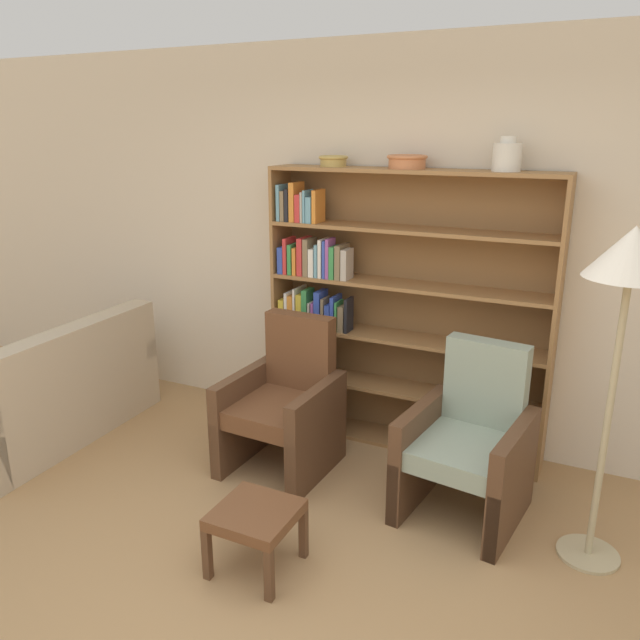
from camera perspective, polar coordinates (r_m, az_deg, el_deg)
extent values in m
cube|color=beige|center=(4.35, 9.16, 6.39)|extent=(12.00, 0.06, 2.75)
cube|color=olive|center=(4.65, -3.45, 2.03)|extent=(0.02, 0.30, 1.92)
cube|color=olive|center=(4.10, 20.65, -1.12)|extent=(0.02, 0.30, 1.92)
cube|color=olive|center=(4.11, 8.39, 13.34)|extent=(1.89, 0.30, 0.02)
cube|color=olive|center=(4.64, 7.37, -10.75)|extent=(1.89, 0.30, 0.03)
cube|color=brown|center=(4.41, 8.43, 1.04)|extent=(1.89, 0.01, 1.92)
cube|color=gold|center=(4.86, -3.20, -7.83)|extent=(0.02, 0.13, 0.19)
cube|color=#388C47|center=(4.85, -2.90, -7.80)|extent=(0.03, 0.13, 0.21)
cube|color=red|center=(4.83, -2.37, -7.41)|extent=(0.04, 0.17, 0.28)
cube|color=#669EB2|center=(4.82, -2.05, -8.23)|extent=(0.03, 0.12, 0.16)
cube|color=white|center=(4.81, -1.57, -7.50)|extent=(0.02, 0.20, 0.28)
cube|color=red|center=(4.80, -1.30, -8.18)|extent=(0.04, 0.16, 0.18)
cube|color=#334CB2|center=(4.79, -0.77, -8.19)|extent=(0.04, 0.18, 0.19)
cube|color=white|center=(4.76, -0.44, -8.43)|extent=(0.03, 0.13, 0.19)
cube|color=black|center=(4.76, 0.09, -8.51)|extent=(0.04, 0.18, 0.16)
cube|color=#7F6B4C|center=(4.73, 0.39, -8.41)|extent=(0.02, 0.14, 0.21)
cube|color=black|center=(4.70, 0.75, -8.37)|extent=(0.04, 0.13, 0.24)
cube|color=#669EB2|center=(4.69, 1.08, -8.41)|extent=(0.02, 0.14, 0.24)
cube|color=olive|center=(4.46, 7.56, -6.21)|extent=(1.89, 0.30, 0.03)
cube|color=orange|center=(4.71, -3.15, -3.32)|extent=(0.03, 0.16, 0.20)
cube|color=white|center=(4.69, -2.78, -3.15)|extent=(0.03, 0.15, 0.24)
cube|color=#B2A899|center=(4.69, -2.32, -3.37)|extent=(0.03, 0.18, 0.21)
cube|color=gold|center=(4.68, -2.03, -3.63)|extent=(0.02, 0.18, 0.17)
cube|color=#7F6B4C|center=(4.67, -1.67, -3.44)|extent=(0.02, 0.19, 0.21)
cube|color=red|center=(4.66, -1.36, -3.32)|extent=(0.03, 0.19, 0.24)
cube|color=#994C99|center=(4.64, -1.04, -3.75)|extent=(0.02, 0.17, 0.18)
cube|color=#4C756B|center=(4.61, -0.84, -3.54)|extent=(0.03, 0.14, 0.24)
cube|color=#4C756B|center=(4.62, -0.32, -3.93)|extent=(0.03, 0.17, 0.17)
cube|color=olive|center=(4.33, 7.75, -1.65)|extent=(1.89, 0.30, 0.02)
cube|color=gold|center=(4.60, -3.16, 0.94)|extent=(0.04, 0.16, 0.18)
cube|color=white|center=(4.58, -2.67, 1.24)|extent=(0.02, 0.18, 0.24)
cube|color=orange|center=(4.55, -2.43, 1.00)|extent=(0.04, 0.13, 0.22)
cube|color=white|center=(4.55, -1.87, 1.40)|extent=(0.02, 0.20, 0.27)
cube|color=gold|center=(4.54, -1.46, 1.09)|extent=(0.04, 0.19, 0.23)
cube|color=#388C47|center=(4.49, -1.13, 1.17)|extent=(0.04, 0.13, 0.27)
cube|color=#B2A899|center=(4.50, -0.59, 0.64)|extent=(0.02, 0.17, 0.18)
cube|color=#994C99|center=(4.48, -0.34, 0.58)|extent=(0.02, 0.15, 0.19)
cube|color=#334CB2|center=(4.46, 0.07, 1.03)|extent=(0.04, 0.15, 0.27)
cube|color=#7F6B4C|center=(4.43, 0.50, 0.66)|extent=(0.02, 0.13, 0.23)
cube|color=#334CB2|center=(4.44, 1.00, 0.38)|extent=(0.04, 0.15, 0.18)
cube|color=#334CB2|center=(4.41, 1.46, 0.71)|extent=(0.03, 0.16, 0.25)
cube|color=#388C47|center=(4.39, 1.72, 0.41)|extent=(0.02, 0.13, 0.21)
cube|color=#7F6B4C|center=(4.40, 2.27, 0.24)|extent=(0.04, 0.16, 0.19)
cube|color=black|center=(4.36, 2.64, 0.46)|extent=(0.02, 0.12, 0.24)
cube|color=olive|center=(4.23, 7.96, 3.16)|extent=(1.89, 0.30, 0.02)
cube|color=#334CB2|center=(4.50, -3.27, 5.55)|extent=(0.04, 0.15, 0.19)
cube|color=red|center=(4.48, -2.82, 5.94)|extent=(0.03, 0.16, 0.25)
cube|color=#388C47|center=(4.47, -2.43, 5.64)|extent=(0.03, 0.15, 0.21)
cube|color=orange|center=(4.47, -1.88, 5.52)|extent=(0.03, 0.19, 0.19)
cube|color=red|center=(4.43, -1.43, 5.89)|extent=(0.04, 0.17, 0.26)
cube|color=#7F6B4C|center=(4.41, -0.95, 5.81)|extent=(0.04, 0.16, 0.26)
cube|color=white|center=(4.38, -0.51, 5.32)|extent=(0.04, 0.13, 0.20)
cube|color=#669EB2|center=(4.36, -0.09, 5.48)|extent=(0.02, 0.12, 0.23)
cube|color=white|center=(4.36, 0.36, 5.72)|extent=(0.02, 0.16, 0.27)
cube|color=#334CB2|center=(4.33, 0.64, 5.61)|extent=(0.02, 0.12, 0.26)
cube|color=#994C99|center=(4.32, 0.94, 5.67)|extent=(0.02, 0.12, 0.28)
cube|color=#388C47|center=(4.32, 1.39, 5.32)|extent=(0.04, 0.14, 0.22)
cube|color=#7F6B4C|center=(4.32, 2.03, 5.38)|extent=(0.04, 0.18, 0.24)
cube|color=#B2A899|center=(4.28, 2.48, 5.12)|extent=(0.04, 0.13, 0.21)
cube|color=olive|center=(4.15, 8.17, 8.18)|extent=(1.89, 0.30, 0.02)
cube|color=#669EB2|center=(4.45, -3.43, 10.69)|extent=(0.02, 0.16, 0.25)
cube|color=#7F6B4C|center=(4.45, -2.97, 10.43)|extent=(0.03, 0.19, 0.21)
cube|color=black|center=(4.43, -2.61, 10.50)|extent=(0.03, 0.17, 0.22)
cube|color=orange|center=(4.40, -2.16, 10.76)|extent=(0.04, 0.17, 0.27)
cube|color=red|center=(4.37, -1.74, 10.20)|extent=(0.04, 0.13, 0.19)
cube|color=#B2A899|center=(4.38, -1.22, 10.34)|extent=(0.02, 0.19, 0.21)
cube|color=#669EB2|center=(4.35, -1.12, 10.37)|extent=(0.02, 0.14, 0.22)
cube|color=#669EB2|center=(4.35, -0.63, 10.09)|extent=(0.04, 0.17, 0.18)
cube|color=orange|center=(4.32, -0.14, 10.36)|extent=(0.03, 0.16, 0.22)
cylinder|color=tan|center=(4.31, 1.23, 14.29)|extent=(0.18, 0.18, 0.07)
torus|color=tan|center=(4.31, 1.23, 14.64)|extent=(0.20, 0.20, 0.02)
cylinder|color=#C67547|center=(4.12, 7.97, 14.09)|extent=(0.23, 0.23, 0.08)
torus|color=#C67547|center=(4.12, 7.99, 14.56)|extent=(0.26, 0.26, 0.02)
cylinder|color=silver|center=(3.97, 16.71, 14.06)|extent=(0.17, 0.17, 0.16)
cylinder|color=silver|center=(3.97, 16.84, 15.52)|extent=(0.09, 0.09, 0.04)
cube|color=tan|center=(5.08, -24.03, -7.25)|extent=(0.93, 1.61, 0.40)
cube|color=tan|center=(4.68, -21.74, -3.34)|extent=(0.23, 1.59, 0.45)
cube|color=tan|center=(5.52, -18.60, -3.82)|extent=(0.89, 0.15, 0.56)
cube|color=#5B4C75|center=(4.65, -24.72, -4.46)|extent=(0.18, 0.37, 0.37)
cube|color=#A83838|center=(4.93, -20.95, -2.82)|extent=(0.18, 0.37, 0.37)
cube|color=brown|center=(3.84, -2.42, -13.81)|extent=(0.07, 0.07, 0.39)
cube|color=brown|center=(4.13, -9.40, -11.72)|extent=(0.07, 0.07, 0.39)
cube|color=brown|center=(4.31, 1.77, -10.14)|extent=(0.07, 0.07, 0.39)
cube|color=brown|center=(4.57, -4.72, -8.56)|extent=(0.07, 0.07, 0.39)
cube|color=brown|center=(4.10, -3.74, -8.20)|extent=(0.51, 0.66, 0.12)
cube|color=brown|center=(4.20, -1.80, -3.04)|extent=(0.48, 0.14, 0.54)
cube|color=brown|center=(4.02, -0.26, -10.37)|extent=(0.11, 0.68, 0.63)
cube|color=brown|center=(4.29, -6.93, -8.66)|extent=(0.11, 0.68, 0.63)
cube|color=brown|center=(3.51, 15.58, -17.83)|extent=(0.08, 0.08, 0.39)
cube|color=brown|center=(3.68, 6.82, -15.50)|extent=(0.08, 0.08, 0.39)
cube|color=brown|center=(4.01, 18.39, -13.32)|extent=(0.08, 0.08, 0.39)
cube|color=brown|center=(4.16, 10.69, -11.54)|extent=(0.08, 0.08, 0.39)
cube|color=gray|center=(3.72, 13.12, -11.48)|extent=(0.56, 0.70, 0.12)
cube|color=gray|center=(3.83, 14.91, -5.72)|extent=(0.49, 0.18, 0.54)
cube|color=brown|center=(3.70, 17.18, -13.84)|extent=(0.17, 0.68, 0.63)
cube|color=brown|center=(3.85, 9.04, -11.89)|extent=(0.17, 0.68, 0.63)
cylinder|color=tan|center=(3.81, 23.28, -19.04)|extent=(0.32, 0.32, 0.02)
cylinder|color=tan|center=(3.43, 24.76, -8.70)|extent=(0.04, 0.04, 1.49)
cone|color=silver|center=(3.18, 26.70, 5.58)|extent=(0.42, 0.42, 0.24)
cube|color=brown|center=(3.60, -6.82, -17.33)|extent=(0.04, 0.04, 0.28)
cube|color=brown|center=(3.45, -1.52, -18.90)|extent=(0.04, 0.04, 0.28)
cube|color=brown|center=(3.36, -10.28, -20.30)|extent=(0.04, 0.04, 0.28)
cube|color=brown|center=(3.20, -4.67, -22.24)|extent=(0.04, 0.04, 0.28)
cube|color=brown|center=(3.30, -5.92, -17.27)|extent=(0.40, 0.40, 0.06)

